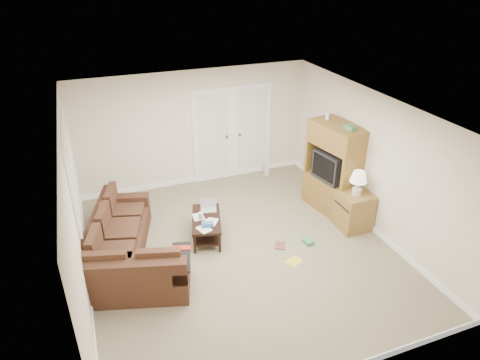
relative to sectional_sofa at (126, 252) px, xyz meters
name	(u,v)px	position (x,y,z in m)	size (l,w,h in m)	color
floor	(240,250)	(1.88, -0.24, -0.30)	(5.50, 5.50, 0.00)	gray
ceiling	(240,111)	(1.88, -0.24, 2.20)	(5.00, 5.50, 0.02)	white
wall_left	(75,217)	(-0.62, -0.24, 0.95)	(0.02, 5.50, 2.50)	silver
wall_right	(372,163)	(4.38, -0.24, 0.95)	(0.02, 5.50, 2.50)	silver
wall_back	(194,129)	(1.88, 2.51, 0.95)	(5.00, 0.02, 2.50)	silver
wall_front	(333,303)	(1.88, -2.99, 0.95)	(5.00, 0.02, 2.50)	silver
baseboards	(240,248)	(1.88, -0.24, -0.25)	(5.00, 5.50, 0.10)	silver
french_doors	(233,133)	(2.73, 2.47, 0.74)	(1.80, 0.05, 2.13)	silver
window_left	(71,168)	(-0.58, 0.76, 1.25)	(0.05, 1.92, 1.42)	silver
sectional_sofa	(126,252)	(0.00, 0.00, 0.00)	(1.78, 2.79, 0.75)	#46291B
coffee_table	(207,226)	(1.46, 0.35, -0.07)	(0.74, 1.09, 0.67)	black
tv_armoire	(334,168)	(4.08, 0.44, 0.60)	(0.79, 1.19, 1.90)	brown
side_cabinet	(354,208)	(4.08, -0.32, 0.12)	(0.55, 0.55, 1.16)	olive
space_heater	(266,170)	(3.46, 2.21, -0.15)	(0.11, 0.09, 0.28)	silver
floor_magazine	(294,261)	(2.61, -0.85, -0.29)	(0.26, 0.21, 0.01)	gold
floor_greenbox	(308,242)	(3.07, -0.48, -0.26)	(0.14, 0.18, 0.07)	#3C8550
floor_book	(275,245)	(2.50, -0.33, -0.29)	(0.17, 0.24, 0.02)	brown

